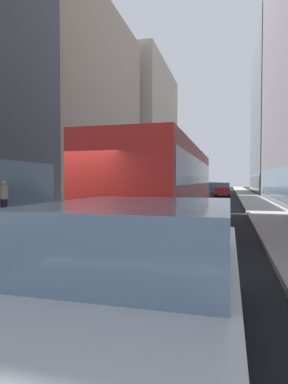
% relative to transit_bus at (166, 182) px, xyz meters
% --- Properties ---
extents(ground_plane, '(120.00, 120.00, 0.00)m').
position_rel_transit_bus_xyz_m(ground_plane, '(-1.20, 28.33, -1.78)').
color(ground_plane, black).
extents(sidewalk_left, '(2.40, 110.00, 0.15)m').
position_rel_transit_bus_xyz_m(sidewalk_left, '(-6.90, 28.33, -1.70)').
color(sidewalk_left, '#9E9991').
rests_on(sidewalk_left, ground).
extents(sidewalk_right, '(2.40, 110.00, 0.15)m').
position_rel_transit_bus_xyz_m(sidewalk_right, '(4.50, 28.33, -1.70)').
color(sidewalk_right, '#9E9991').
rests_on(sidewalk_right, ground).
extents(building_left_mid, '(9.04, 19.69, 18.85)m').
position_rel_transit_bus_xyz_m(building_left_mid, '(-13.10, 16.94, 7.64)').
color(building_left_mid, '#A0937F').
rests_on(building_left_mid, ground).
extents(building_left_far, '(11.40, 20.70, 20.26)m').
position_rel_transit_bus_xyz_m(building_left_far, '(-13.10, 38.94, 8.34)').
color(building_left_far, '#B2A893').
rests_on(building_left_far, ground).
extents(building_right_far, '(9.54, 21.77, 23.18)m').
position_rel_transit_bus_xyz_m(building_right_far, '(10.70, 39.63, 9.81)').
color(building_right_far, slate).
rests_on(building_right_far, ground).
extents(transit_bus, '(2.78, 11.53, 3.05)m').
position_rel_transit_bus_xyz_m(transit_bus, '(0.00, 0.00, 0.00)').
color(transit_bus, red).
rests_on(transit_bus, ground).
extents(car_silver_sedan, '(1.79, 4.67, 1.62)m').
position_rel_transit_bus_xyz_m(car_silver_sedan, '(1.60, -9.43, -0.95)').
color(car_silver_sedan, '#B7BABF').
rests_on(car_silver_sedan, ground).
extents(car_red_coupe, '(1.70, 4.57, 1.62)m').
position_rel_transit_bus_xyz_m(car_red_coupe, '(1.60, 26.19, -0.95)').
color(car_red_coupe, red).
rests_on(car_red_coupe, ground).
extents(car_blue_hatchback, '(1.92, 4.36, 1.62)m').
position_rel_transit_bus_xyz_m(car_blue_hatchback, '(0.00, 34.28, -0.95)').
color(car_blue_hatchback, '#4C6BB7').
rests_on(car_blue_hatchback, ground).
extents(car_grey_wagon, '(1.70, 4.04, 1.62)m').
position_rel_transit_bus_xyz_m(car_grey_wagon, '(-4.00, 41.08, -0.96)').
color(car_grey_wagon, slate).
rests_on(car_grey_wagon, ground).
extents(car_yellow_taxi, '(1.84, 4.48, 1.62)m').
position_rel_transit_bus_xyz_m(car_yellow_taxi, '(-4.00, 17.72, -0.95)').
color(car_yellow_taxi, yellow).
rests_on(car_yellow_taxi, ground).
extents(car_black_suv, '(1.84, 4.69, 1.62)m').
position_rel_transit_bus_xyz_m(car_black_suv, '(0.00, 11.43, -0.95)').
color(car_black_suv, black).
rests_on(car_black_suv, ground).
extents(box_truck, '(2.30, 7.50, 3.05)m').
position_rel_transit_bus_xyz_m(box_truck, '(-2.40, 27.60, -0.11)').
color(box_truck, '#A51919').
rests_on(box_truck, ground).
extents(dalmatian_dog, '(0.22, 0.96, 0.72)m').
position_rel_transit_bus_xyz_m(dalmatian_dog, '(-2.09, -3.88, -1.26)').
color(dalmatian_dog, white).
rests_on(dalmatian_dog, ground).
extents(pedestrian_in_coat, '(0.34, 0.34, 1.69)m').
position_rel_transit_bus_xyz_m(pedestrian_in_coat, '(-7.45, -0.02, -0.77)').
color(pedestrian_in_coat, '#1E1E2D').
rests_on(pedestrian_in_coat, sidewalk_left).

